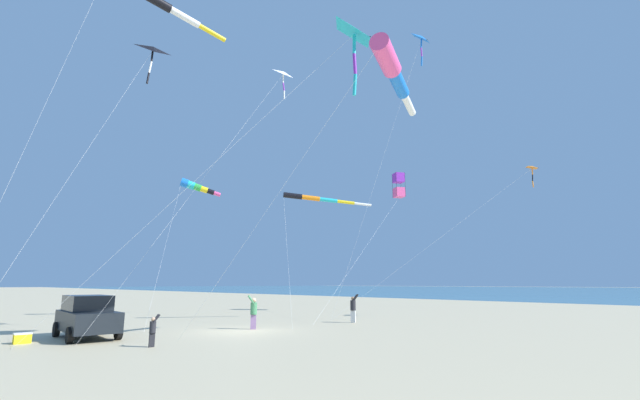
% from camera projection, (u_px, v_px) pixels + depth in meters
% --- Properties ---
extents(ground_plane, '(600.00, 600.00, 0.00)m').
position_uv_depth(ground_plane, '(241.00, 331.00, 21.60)').
color(ground_plane, '#C6B58C').
extents(parked_car, '(2.22, 4.37, 1.85)m').
position_uv_depth(parked_car, '(87.00, 316.00, 19.08)').
color(parked_car, black).
rests_on(parked_car, ground_plane).
extents(cooler_box, '(0.62, 0.42, 0.42)m').
position_uv_depth(cooler_box, '(22.00, 338.00, 17.24)').
color(cooler_box, yellow).
rests_on(cooler_box, ground_plane).
extents(person_adult_flyer, '(0.64, 0.60, 1.77)m').
position_uv_depth(person_adult_flyer, '(253.00, 310.00, 22.73)').
color(person_adult_flyer, '#8E6B9E').
rests_on(person_adult_flyer, ground_plane).
extents(person_child_green_jacket, '(0.56, 0.62, 1.73)m').
position_uv_depth(person_child_green_jacket, '(353.00, 307.00, 26.48)').
color(person_child_green_jacket, silver).
rests_on(person_child_green_jacket, ground_plane).
extents(person_child_grey_jacket, '(0.39, 0.32, 1.22)m').
position_uv_depth(person_child_grey_jacket, '(153.00, 329.00, 16.37)').
color(person_child_grey_jacket, '#232328').
rests_on(person_child_grey_jacket, ground_plane).
extents(kite_box_white_trailing, '(14.07, 4.10, 12.15)m').
position_uv_depth(kite_box_white_trailing, '(399.00, 185.00, 38.38)').
color(kite_box_white_trailing, purple).
rests_on(kite_box_white_trailing, ground_plane).
extents(kite_windsock_green_low_center, '(9.70, 8.59, 12.16)m').
position_uv_depth(kite_windsock_green_low_center, '(393.00, 71.00, 18.76)').
color(kite_windsock_green_low_center, '#EF4C93').
rests_on(kite_windsock_green_low_center, ground_plane).
extents(kite_delta_orange_high_right, '(11.71, 8.60, 14.31)m').
position_uv_depth(kite_delta_orange_high_right, '(355.00, 33.00, 19.62)').
color(kite_delta_orange_high_right, '#1EB7C6').
rests_on(kite_delta_orange_high_right, ground_plane).
extents(kite_delta_long_streamer_left, '(9.36, 1.80, 14.31)m').
position_uv_depth(kite_delta_long_streamer_left, '(283.00, 75.00, 23.99)').
color(kite_delta_long_streamer_left, white).
rests_on(kite_delta_long_streamer_left, ground_plane).
extents(kite_delta_striped_overhead, '(6.91, 1.08, 14.92)m').
position_uv_depth(kite_delta_striped_overhead, '(153.00, 50.00, 22.49)').
color(kite_delta_striped_overhead, black).
rests_on(kite_delta_striped_overhead, ground_plane).
extents(kite_windsock_yellow_midlevel, '(8.11, 4.42, 8.54)m').
position_uv_depth(kite_windsock_yellow_midlevel, '(316.00, 199.00, 29.72)').
color(kite_windsock_yellow_midlevel, black).
rests_on(kite_windsock_yellow_midlevel, ground_plane).
extents(kite_delta_small_distant, '(12.53, 9.54, 10.97)m').
position_uv_depth(kite_delta_small_distant, '(531.00, 169.00, 31.47)').
color(kite_delta_small_distant, orange).
rests_on(kite_delta_small_distant, ground_plane).
extents(kite_delta_blue_topmost, '(7.31, 4.61, 22.27)m').
position_uv_depth(kite_delta_blue_topmost, '(422.00, 39.00, 34.30)').
color(kite_delta_blue_topmost, blue).
rests_on(kite_delta_blue_topmost, ground_plane).
extents(kite_windsock_rainbow_low_near, '(8.13, 9.03, 10.30)m').
position_uv_depth(kite_windsock_rainbow_low_near, '(196.00, 187.00, 32.79)').
color(kite_windsock_rainbow_low_near, blue).
rests_on(kite_windsock_rainbow_low_near, ground_plane).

